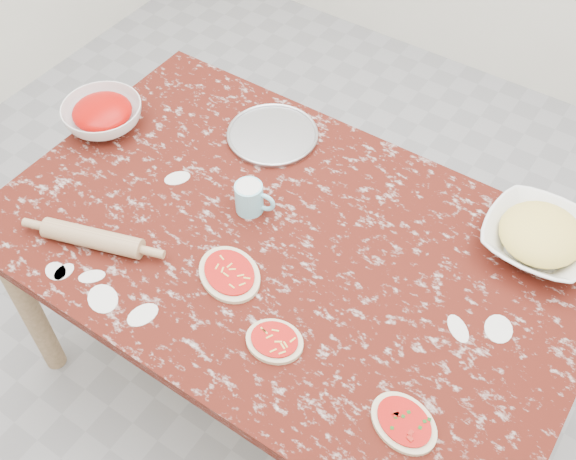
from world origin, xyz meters
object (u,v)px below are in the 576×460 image
(pizza_tray, at_px, (273,135))
(sauce_bowl, at_px, (103,116))
(flour_mug, at_px, (250,198))
(worktable, at_px, (288,260))
(rolling_pin, at_px, (93,238))
(cheese_bowl, at_px, (539,239))

(pizza_tray, xyz_separation_m, sauce_bowl, (-0.47, -0.25, 0.03))
(flour_mug, bearing_deg, worktable, -14.65)
(flour_mug, xyz_separation_m, rolling_pin, (-0.27, -0.34, -0.02))
(worktable, bearing_deg, cheese_bowl, 32.24)
(cheese_bowl, distance_m, flour_mug, 0.78)
(cheese_bowl, height_order, flour_mug, flour_mug)
(pizza_tray, relative_size, flour_mug, 2.35)
(cheese_bowl, height_order, rolling_pin, cheese_bowl)
(pizza_tray, relative_size, sauce_bowl, 1.12)
(worktable, distance_m, cheese_bowl, 0.68)
(pizza_tray, bearing_deg, flour_mug, -66.69)
(rolling_pin, bearing_deg, cheese_bowl, 33.47)
(sauce_bowl, height_order, cheese_bowl, sauce_bowl)
(sauce_bowl, xyz_separation_m, rolling_pin, (0.31, -0.37, -0.01))
(worktable, xyz_separation_m, pizza_tray, (-0.27, 0.32, 0.09))
(pizza_tray, bearing_deg, cheese_bowl, 2.38)
(sauce_bowl, distance_m, flour_mug, 0.59)
(worktable, xyz_separation_m, rolling_pin, (-0.43, -0.30, 0.11))
(cheese_bowl, bearing_deg, sauce_bowl, -167.70)
(worktable, distance_m, flour_mug, 0.20)
(flour_mug, bearing_deg, rolling_pin, -128.94)
(worktable, relative_size, cheese_bowl, 5.46)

